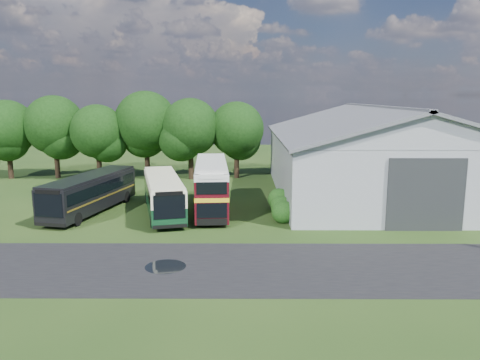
{
  "coord_description": "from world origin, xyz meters",
  "views": [
    {
      "loc": [
        2.64,
        -26.89,
        9.11
      ],
      "look_at": [
        2.46,
        8.0,
        2.76
      ],
      "focal_mm": 35.0,
      "sensor_mm": 36.0,
      "label": 1
    }
  ],
  "objects_px": {
    "bus_maroon_double": "(211,187)",
    "bus_dark_single": "(91,193)",
    "storage_shed": "(377,150)",
    "bus_green_single": "(163,194)"
  },
  "relations": [
    {
      "from": "storage_shed",
      "to": "bus_green_single",
      "type": "bearing_deg",
      "value": -158.04
    },
    {
      "from": "bus_green_single",
      "to": "bus_maroon_double",
      "type": "distance_m",
      "value": 3.78
    },
    {
      "from": "bus_maroon_double",
      "to": "bus_green_single",
      "type": "bearing_deg",
      "value": -177.96
    },
    {
      "from": "bus_maroon_double",
      "to": "bus_dark_single",
      "type": "distance_m",
      "value": 9.51
    },
    {
      "from": "storage_shed",
      "to": "bus_green_single",
      "type": "xyz_separation_m",
      "value": [
        -18.5,
        -7.46,
        -2.6
      ]
    },
    {
      "from": "storage_shed",
      "to": "bus_green_single",
      "type": "distance_m",
      "value": 20.12
    },
    {
      "from": "storage_shed",
      "to": "bus_green_single",
      "type": "height_order",
      "value": "storage_shed"
    },
    {
      "from": "bus_maroon_double",
      "to": "bus_dark_single",
      "type": "xyz_separation_m",
      "value": [
        -9.5,
        0.03,
        -0.46
      ]
    },
    {
      "from": "bus_dark_single",
      "to": "bus_green_single",
      "type": "bearing_deg",
      "value": 8.46
    },
    {
      "from": "bus_green_single",
      "to": "bus_dark_single",
      "type": "relative_size",
      "value": 0.99
    }
  ]
}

